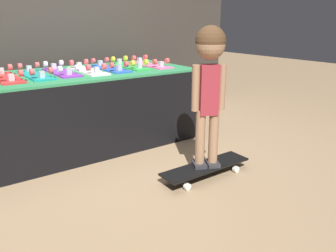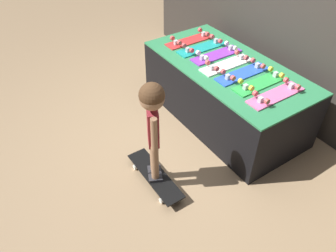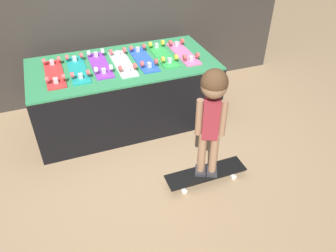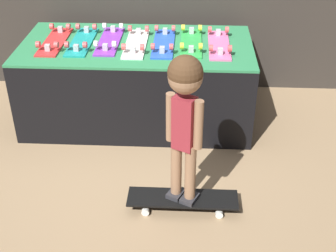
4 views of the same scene
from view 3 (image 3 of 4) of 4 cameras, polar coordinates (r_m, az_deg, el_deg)
ground_plane at (r=3.43m, az=-4.71°, el=-3.73°), size 16.00×16.00×0.00m
back_wall at (r=4.01m, az=-11.08°, el=19.88°), size 4.61×0.10×2.21m
display_rack at (r=3.67m, az=-7.50°, el=5.77°), size 1.93×0.96×0.71m
skateboard_red_on_rack at (r=3.43m, az=-19.22°, el=8.74°), size 0.18×0.63×0.09m
skateboard_teal_on_rack at (r=3.44m, az=-15.46°, el=9.58°), size 0.18×0.63×0.09m
skateboard_purple_on_rack at (r=3.49m, az=-11.79°, el=10.52°), size 0.18×0.63×0.09m
skateboard_white_on_rack at (r=3.48m, az=-7.90°, el=10.88°), size 0.18×0.63×0.09m
skateboard_blue_on_rack at (r=3.55m, az=-4.33°, el=11.63°), size 0.18×0.63×0.09m
skateboard_green_on_rack at (r=3.63m, az=-0.93°, el=12.35°), size 0.18×0.63×0.09m
skateboard_pink_on_rack at (r=3.68m, az=2.67°, el=12.66°), size 0.18×0.63×0.09m
skateboard_on_floor at (r=3.05m, az=6.59°, el=-8.22°), size 0.75×0.20×0.09m
child at (r=2.59m, az=7.72°, el=3.55°), size 0.23×0.21×1.04m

